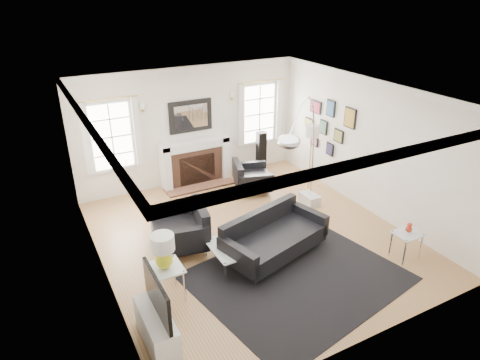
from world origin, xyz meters
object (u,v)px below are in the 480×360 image
fireplace (195,162)px  arc_floor_lamp (302,159)px  sofa (272,237)px  armchair_right (250,178)px  armchair_left (183,230)px  coffee_table (236,246)px  gourd_lamp (163,249)px

fireplace → arc_floor_lamp: size_ratio=0.62×
fireplace → sofa: bearing=-89.3°
fireplace → sofa: fireplace is taller
sofa → armchair_right: sofa is taller
armchair_left → coffee_table: bearing=-53.7°
coffee_table → arc_floor_lamp: size_ratio=0.32×
arc_floor_lamp → armchair_left: bearing=171.2°
arc_floor_lamp → armchair_right: bearing=92.0°
armchair_left → arc_floor_lamp: bearing=-8.8°
fireplace → armchair_left: fireplace is taller
armchair_right → gourd_lamp: 4.02m
fireplace → gourd_lamp: (-2.03, -3.67, 0.36)m
sofa → gourd_lamp: size_ratio=3.74×
coffee_table → gourd_lamp: 1.49m
sofa → gourd_lamp: 2.15m
gourd_lamp → fireplace: bearing=61.0°
sofa → coffee_table: sofa is taller
armchair_right → arc_floor_lamp: (0.06, -1.85, 1.15)m
armchair_right → arc_floor_lamp: arc_floor_lamp is taller
gourd_lamp → sofa: bearing=6.5°
fireplace → sofa: 3.44m
armchair_left → gourd_lamp: bearing=-122.5°
fireplace → arc_floor_lamp: arc_floor_lamp is taller
sofa → arc_floor_lamp: size_ratio=0.78×
sofa → gourd_lamp: bearing=-173.5°
sofa → armchair_right: size_ratio=1.94×
armchair_right → arc_floor_lamp: size_ratio=0.40×
fireplace → coffee_table: bearing=-101.2°
fireplace → armchair_right: (0.94, -1.02, -0.20)m
coffee_table → gourd_lamp: size_ratio=1.52×
sofa → arc_floor_lamp: 1.59m
sofa → arc_floor_lamp: arc_floor_lamp is taller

